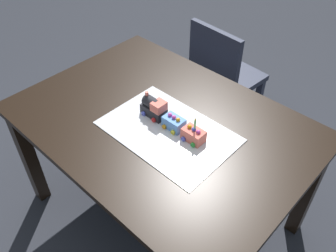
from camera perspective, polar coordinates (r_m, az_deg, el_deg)
ground_plane at (r=2.25m, az=-0.82°, el=-13.38°), size 8.00×8.00×0.00m
dining_table at (r=1.76m, az=-1.02°, el=-1.68°), size 1.40×1.00×0.74m
chair at (r=2.49m, az=8.73°, el=7.91°), size 0.43×0.43×0.86m
cake_board at (r=1.63m, az=-0.00°, el=-0.83°), size 0.60×0.40×0.00m
cake_locomotive at (r=1.68m, az=-2.30°, el=2.97°), size 0.14×0.08×0.12m
cake_car_flatbed_sky_blue at (r=1.63m, az=0.93°, el=0.53°), size 0.10×0.08×0.07m
cake_car_gondola_coral at (r=1.57m, az=4.10°, el=-1.43°), size 0.10×0.08×0.07m
birthday_candle at (r=1.52m, az=4.35°, el=0.43°), size 0.01×0.01×0.06m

